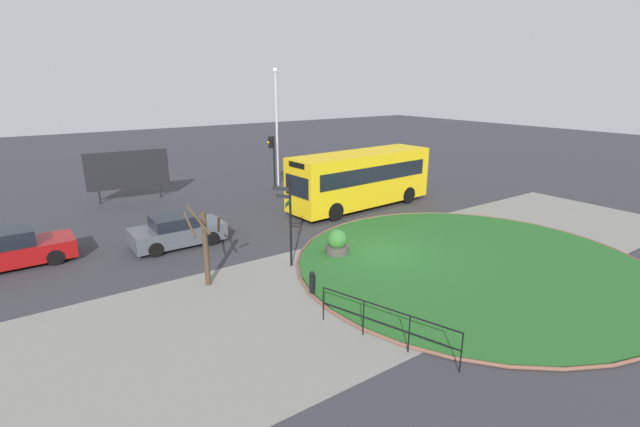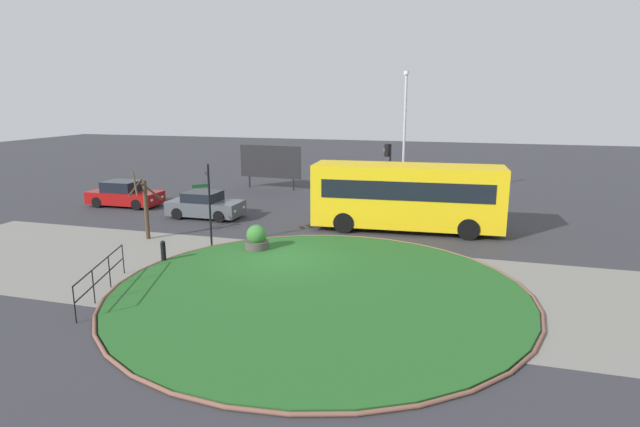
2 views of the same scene
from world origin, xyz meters
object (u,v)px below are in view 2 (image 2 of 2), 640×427
at_px(traffic_light_near, 388,160).
at_px(street_tree_bare, 145,205).
at_px(bus_yellow, 407,196).
at_px(bollard_foreground, 163,251).
at_px(car_far_lane, 124,195).
at_px(signpost_directional, 208,199).
at_px(lamppost_tall, 404,132).
at_px(billboard_left, 271,162).
at_px(car_near_lane, 205,206).
at_px(planter_near_signpost, 257,239).

relative_size(traffic_light_near, street_tree_bare, 1.15).
relative_size(bus_yellow, street_tree_bare, 2.92).
distance_m(bollard_foreground, car_far_lane, 12.28).
bearing_deg(traffic_light_near, signpost_directional, 75.15).
height_order(bus_yellow, car_far_lane, bus_yellow).
height_order(signpost_directional, bollard_foreground, signpost_directional).
bearing_deg(lamppost_tall, street_tree_bare, -128.69).
bearing_deg(lamppost_tall, signpost_directional, -117.86).
xyz_separation_m(traffic_light_near, billboard_left, (-8.73, 2.37, -0.73)).
relative_size(signpost_directional, traffic_light_near, 1.01).
height_order(bollard_foreground, lamppost_tall, lamppost_tall).
distance_m(bollard_foreground, car_near_lane, 7.88).
xyz_separation_m(traffic_light_near, lamppost_tall, (0.86, 0.77, 1.63)).
height_order(car_near_lane, billboard_left, billboard_left).
bearing_deg(car_far_lane, billboard_left, 51.39).
xyz_separation_m(car_near_lane, billboard_left, (0.11, 9.49, 1.26)).
relative_size(bollard_foreground, billboard_left, 0.19).
relative_size(bollard_foreground, lamppost_tall, 0.11).
xyz_separation_m(bus_yellow, car_near_lane, (-10.84, -0.22, -1.07)).
bearing_deg(signpost_directional, lamppost_tall, 62.14).
height_order(signpost_directional, street_tree_bare, signpost_directional).
xyz_separation_m(bus_yellow, traffic_light_near, (-2.01, 6.91, 0.92)).
xyz_separation_m(planter_near_signpost, street_tree_bare, (-5.59, 0.34, 1.10)).
height_order(bus_yellow, car_near_lane, bus_yellow).
xyz_separation_m(car_near_lane, planter_near_signpost, (5.16, -5.07, -0.15)).
bearing_deg(planter_near_signpost, street_tree_bare, 176.55).
distance_m(car_far_lane, traffic_light_near, 16.16).
distance_m(signpost_directional, car_far_lane, 11.16).
bearing_deg(bollard_foreground, street_tree_bare, 133.38).
height_order(billboard_left, street_tree_bare, street_tree_bare).
relative_size(bollard_foreground, car_near_lane, 0.22).
relative_size(traffic_light_near, lamppost_tall, 0.45).
relative_size(signpost_directional, lamppost_tall, 0.46).
bearing_deg(signpost_directional, bus_yellow, 33.00).
bearing_deg(bus_yellow, planter_near_signpost, 39.49).
bearing_deg(planter_near_signpost, traffic_light_near, 73.26).
bearing_deg(street_tree_bare, lamppost_tall, 51.31).
bearing_deg(bollard_foreground, car_far_lane, 133.09).
height_order(bollard_foreground, billboard_left, billboard_left).
distance_m(bus_yellow, planter_near_signpost, 7.86).
height_order(bollard_foreground, car_near_lane, car_near_lane).
bearing_deg(signpost_directional, traffic_light_near, 63.84).
xyz_separation_m(bus_yellow, planter_near_signpost, (-5.68, -5.29, -1.22)).
bearing_deg(lamppost_tall, bollard_foreground, -115.77).
xyz_separation_m(bus_yellow, street_tree_bare, (-11.27, -4.95, -0.13)).
relative_size(car_far_lane, billboard_left, 0.92).
relative_size(bus_yellow, billboard_left, 1.94).
relative_size(signpost_directional, car_near_lane, 0.91).
xyz_separation_m(signpost_directional, planter_near_signpost, (2.26, -0.14, -1.60)).
height_order(car_near_lane, lamppost_tall, lamppost_tall).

